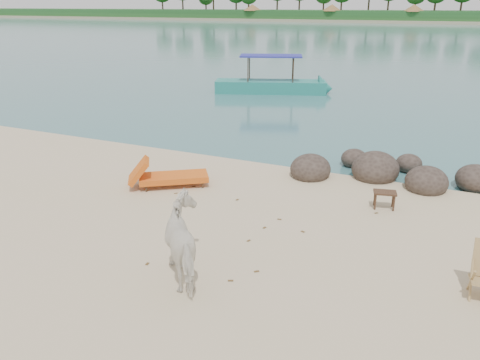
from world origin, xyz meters
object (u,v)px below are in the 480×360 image
object	(u,v)px
boat_near	(271,62)
cow	(188,243)
boulders	(393,174)
side_table	(384,201)
lounge_chair	(174,175)

from	to	relation	value
boat_near	cow	bearing A→B (deg)	-93.16
boulders	cow	xyz separation A→B (m)	(-2.67, -6.71, 0.51)
side_table	boulders	bearing A→B (deg)	78.92
boulders	side_table	world-z (taller)	boulders
lounge_chair	boat_near	size ratio (longest dim) A/B	0.33
side_table	boat_near	bearing A→B (deg)	107.57
boulders	cow	distance (m)	7.24
boulders	boat_near	size ratio (longest dim) A/B	0.92
boulders	boat_near	world-z (taller)	boat_near
boulders	lounge_chair	size ratio (longest dim) A/B	2.78
boat_near	boulders	bearing A→B (deg)	-75.13
cow	boat_near	world-z (taller)	boat_near
boulders	cow	size ratio (longest dim) A/B	3.77
cow	boat_near	xyz separation A→B (m)	(-5.58, 18.61, 0.97)
cow	side_table	bearing A→B (deg)	-165.63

